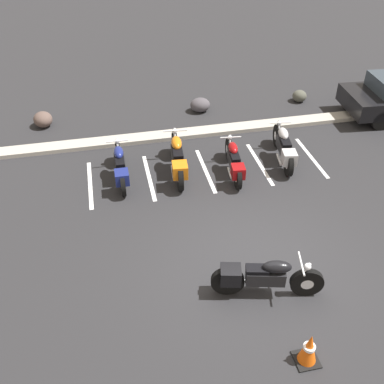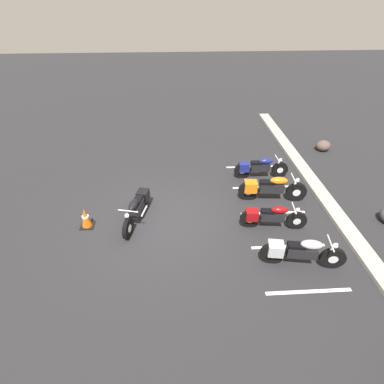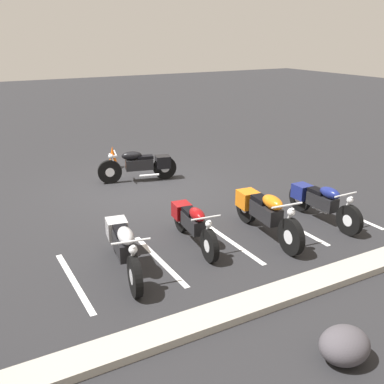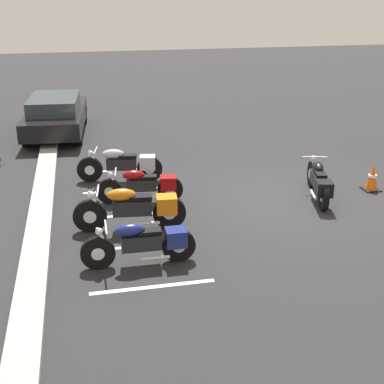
# 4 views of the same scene
# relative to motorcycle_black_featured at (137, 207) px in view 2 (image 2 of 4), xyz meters

# --- Properties ---
(ground) EXTENTS (60.00, 60.00, 0.00)m
(ground) POSITION_rel_motorcycle_black_featured_xyz_m (0.15, 0.74, -0.44)
(ground) COLOR #262628
(motorcycle_black_featured) EXTENTS (2.09, 0.80, 0.83)m
(motorcycle_black_featured) POSITION_rel_motorcycle_black_featured_xyz_m (0.00, 0.00, 0.00)
(motorcycle_black_featured) COLOR black
(motorcycle_black_featured) RESTS_ON ground
(parked_bike_0) EXTENTS (0.58, 2.05, 0.81)m
(parked_bike_0) POSITION_rel_motorcycle_black_featured_xyz_m (-2.25, 4.34, -0.01)
(parked_bike_0) COLOR black
(parked_bike_0) RESTS_ON ground
(parked_bike_1) EXTENTS (0.66, 2.29, 0.90)m
(parked_bike_1) POSITION_rel_motorcycle_black_featured_xyz_m (-0.77, 4.34, 0.03)
(parked_bike_1) COLOR black
(parked_bike_1) RESTS_ON ground
(parked_bike_2) EXTENTS (0.59, 1.98, 0.78)m
(parked_bike_2) POSITION_rel_motorcycle_black_featured_xyz_m (0.65, 3.98, -0.03)
(parked_bike_2) COLOR black
(parked_bike_2) RESTS_ON ground
(parked_bike_3) EXTENTS (0.72, 2.14, 0.85)m
(parked_bike_3) POSITION_rel_motorcycle_black_featured_xyz_m (2.15, 4.30, 0.01)
(parked_bike_3) COLOR black
(parked_bike_3) RESTS_ON ground
(concrete_curb) EXTENTS (18.00, 0.50, 0.12)m
(concrete_curb) POSITION_rel_motorcycle_black_featured_xyz_m (0.15, 6.29, -0.38)
(concrete_curb) COLOR #A8A399
(concrete_curb) RESTS_ON ground
(landscape_rock_1) EXTENTS (0.69, 0.74, 0.47)m
(landscape_rock_1) POSITION_rel_motorcycle_black_featured_xyz_m (-4.35, 7.79, -0.21)
(landscape_rock_1) COLOR brown
(landscape_rock_1) RESTS_ON ground
(traffic_cone) EXTENTS (0.40, 0.40, 0.65)m
(traffic_cone) POSITION_rel_motorcycle_black_featured_xyz_m (0.28, -1.53, -0.14)
(traffic_cone) COLOR black
(traffic_cone) RESTS_ON ground
(stall_line_0) EXTENTS (0.10, 2.10, 0.00)m
(stall_line_0) POSITION_rel_motorcycle_black_featured_xyz_m (-3.06, 4.32, -0.44)
(stall_line_0) COLOR white
(stall_line_0) RESTS_ON ground
(stall_line_1) EXTENTS (0.10, 2.10, 0.00)m
(stall_line_1) POSITION_rel_motorcycle_black_featured_xyz_m (-1.54, 4.32, -0.44)
(stall_line_1) COLOR white
(stall_line_1) RESTS_ON ground
(stall_line_2) EXTENTS (0.10, 2.10, 0.00)m
(stall_line_2) POSITION_rel_motorcycle_black_featured_xyz_m (-0.02, 4.32, -0.44)
(stall_line_2) COLOR white
(stall_line_2) RESTS_ON ground
(stall_line_3) EXTENTS (0.10, 2.10, 0.00)m
(stall_line_3) POSITION_rel_motorcycle_black_featured_xyz_m (1.50, 4.32, -0.44)
(stall_line_3) COLOR white
(stall_line_3) RESTS_ON ground
(stall_line_4) EXTENTS (0.10, 2.10, 0.00)m
(stall_line_4) POSITION_rel_motorcycle_black_featured_xyz_m (3.02, 4.32, -0.44)
(stall_line_4) COLOR white
(stall_line_4) RESTS_ON ground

